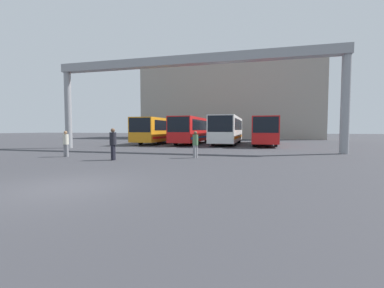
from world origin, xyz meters
TOP-DOWN VIEW (x-y plane):
  - ground_plane at (0.00, 0.00)m, footprint 200.00×200.00m
  - building_backdrop at (0.00, 44.80)m, footprint 32.47×12.00m
  - overhead_gantry at (0.00, 13.74)m, footprint 23.38×0.80m
  - bus_slot_0 at (-6.18, 23.45)m, footprint 2.62×11.59m
  - bus_slot_1 at (-2.06, 23.24)m, footprint 2.48×11.17m
  - bus_slot_2 at (2.06, 23.86)m, footprint 2.61×12.41m
  - bus_slot_3 at (6.18, 23.53)m, footprint 2.48×11.74m
  - pedestrian_near_center at (-2.32, 6.44)m, footprint 0.37×0.37m
  - pedestrian_far_center at (-6.15, 7.25)m, footprint 0.34×0.34m
  - pedestrian_mid_left at (1.88, 8.67)m, footprint 0.34×0.34m

SIDE VIEW (x-z plane):
  - ground_plane at x=0.00m, z-range 0.00..0.00m
  - pedestrian_mid_left at x=1.88m, z-range 0.05..1.67m
  - pedestrian_far_center at x=-6.15m, z-range 0.05..1.68m
  - pedestrian_near_center at x=-2.32m, z-range 0.05..1.84m
  - bus_slot_3 at x=6.18m, z-range 0.23..3.19m
  - bus_slot_0 at x=-6.18m, z-range 0.23..3.23m
  - bus_slot_1 at x=-2.06m, z-range 0.24..3.29m
  - bus_slot_2 at x=2.06m, z-range 0.24..3.37m
  - overhead_gantry at x=0.00m, z-range 2.40..9.97m
  - building_backdrop at x=0.00m, z-range 0.00..14.88m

